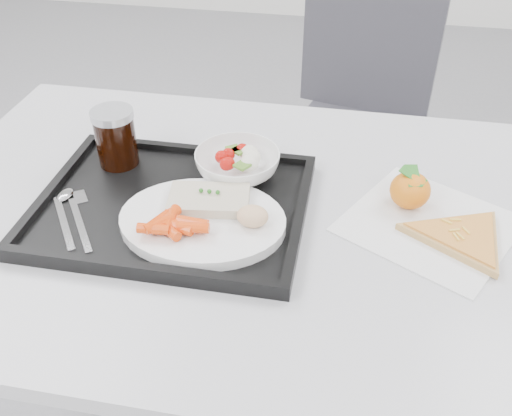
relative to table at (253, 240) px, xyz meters
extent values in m
cube|color=silver|center=(0.00, 0.00, 0.05)|extent=(1.20, 0.80, 0.03)
cylinder|color=#47474C|center=(-0.54, 0.34, -0.32)|extent=(0.04, 0.04, 0.72)
cylinder|color=#47474C|center=(0.54, 0.34, -0.32)|extent=(0.04, 0.04, 0.72)
cube|color=#3B3A41|center=(0.18, 0.78, -0.23)|extent=(0.51, 0.51, 0.04)
cube|color=#3B3A41|center=(0.18, 0.97, 0.02)|extent=(0.42, 0.13, 0.46)
cylinder|color=#47474C|center=(0.00, 0.60, -0.47)|extent=(0.03, 0.03, 0.43)
cylinder|color=#47474C|center=(0.36, 0.60, -0.47)|extent=(0.03, 0.03, 0.43)
cylinder|color=#47474C|center=(0.00, 0.96, -0.47)|extent=(0.03, 0.03, 0.43)
cylinder|color=#47474C|center=(0.36, 0.96, -0.47)|extent=(0.03, 0.03, 0.43)
cube|color=black|center=(-0.13, -0.02, 0.07)|extent=(0.45, 0.35, 0.01)
cube|color=black|center=(-0.13, 0.14, 0.09)|extent=(0.45, 0.02, 0.01)
cube|color=black|center=(-0.13, -0.19, 0.09)|extent=(0.45, 0.02, 0.01)
cube|color=black|center=(0.08, -0.02, 0.09)|extent=(0.02, 0.32, 0.01)
cube|color=black|center=(-0.35, -0.02, 0.09)|extent=(0.02, 0.32, 0.01)
cylinder|color=white|center=(-0.07, -0.07, 0.09)|extent=(0.27, 0.27, 0.02)
cube|color=beige|center=(-0.07, -0.04, 0.11)|extent=(0.14, 0.10, 0.02)
sphere|color=#236B1C|center=(-0.08, -0.03, 0.12)|extent=(0.01, 0.01, 0.01)
sphere|color=#236B1C|center=(-0.07, -0.03, 0.12)|extent=(0.01, 0.01, 0.01)
sphere|color=#236B1C|center=(-0.05, -0.03, 0.12)|extent=(0.01, 0.01, 0.01)
ellipsoid|color=tan|center=(0.01, -0.07, 0.12)|extent=(0.06, 0.06, 0.03)
imported|color=white|center=(-0.04, 0.08, 0.11)|extent=(0.15, 0.15, 0.05)
cylinder|color=black|center=(-0.27, 0.08, 0.13)|extent=(0.07, 0.07, 0.10)
cylinder|color=#A5A8AD|center=(-0.27, 0.08, 0.18)|extent=(0.08, 0.08, 0.01)
cube|color=silver|center=(-0.29, -0.11, 0.08)|extent=(0.09, 0.13, 0.00)
ellipsoid|color=silver|center=(-0.32, -0.04, 0.09)|extent=(0.04, 0.05, 0.01)
cube|color=silver|center=(-0.26, -0.11, 0.08)|extent=(0.09, 0.13, 0.00)
cube|color=silver|center=(-0.30, -0.04, 0.08)|extent=(0.04, 0.04, 0.00)
cube|color=silver|center=(0.29, 0.02, 0.07)|extent=(0.33, 0.33, 0.00)
ellipsoid|color=#F1A413|center=(0.26, 0.06, 0.10)|extent=(0.08, 0.08, 0.06)
cube|color=#236B1C|center=(0.26, 0.06, 0.13)|extent=(0.03, 0.05, 0.02)
cube|color=#236B1C|center=(0.26, 0.06, 0.13)|extent=(0.05, 0.04, 0.02)
cylinder|color=tan|center=(0.34, -0.02, 0.08)|extent=(0.23, 0.23, 0.01)
cylinder|color=#C84B05|center=(0.34, -0.02, 0.08)|extent=(0.20, 0.20, 0.00)
cube|color=#EABC47|center=(0.35, -0.01, 0.09)|extent=(0.01, 0.02, 0.00)
cube|color=#EABC47|center=(0.33, -0.02, 0.09)|extent=(0.02, 0.01, 0.00)
cube|color=#EABC47|center=(0.34, -0.03, 0.09)|extent=(0.01, 0.02, 0.00)
cube|color=#EABC47|center=(0.33, -0.03, 0.09)|extent=(0.01, 0.02, 0.00)
cube|color=#EABC47|center=(0.32, 0.00, 0.09)|extent=(0.02, 0.01, 0.00)
cube|color=#EABC47|center=(0.33, 0.01, 0.09)|extent=(0.02, 0.01, 0.00)
cylinder|color=#EA420C|center=(-0.13, -0.13, 0.12)|extent=(0.05, 0.02, 0.02)
cylinder|color=#EA420C|center=(-0.07, -0.11, 0.12)|extent=(0.05, 0.02, 0.02)
cylinder|color=#EA420C|center=(-0.11, -0.10, 0.11)|extent=(0.03, 0.05, 0.02)
cylinder|color=#EA420C|center=(-0.11, -0.13, 0.11)|extent=(0.05, 0.04, 0.02)
cylinder|color=#EA420C|center=(-0.11, -0.12, 0.11)|extent=(0.05, 0.04, 0.02)
cylinder|color=#EA420C|center=(-0.09, -0.12, 0.11)|extent=(0.05, 0.03, 0.02)
cylinder|color=#EA420C|center=(-0.13, -0.10, 0.11)|extent=(0.04, 0.05, 0.02)
cylinder|color=#EA420C|center=(-0.07, -0.12, 0.11)|extent=(0.05, 0.02, 0.02)
cylinder|color=#EA420C|center=(-0.12, -0.12, 0.12)|extent=(0.04, 0.05, 0.02)
cylinder|color=#EA420C|center=(-0.11, -0.10, 0.12)|extent=(0.02, 0.05, 0.02)
sphere|color=#AD0E08|center=(-0.06, 0.06, 0.12)|extent=(0.02, 0.02, 0.02)
sphere|color=#AD0E08|center=(-0.06, 0.06, 0.12)|extent=(0.02, 0.02, 0.02)
sphere|color=#AD0E08|center=(-0.04, 0.11, 0.12)|extent=(0.02, 0.02, 0.02)
sphere|color=#AD0E08|center=(-0.07, 0.08, 0.12)|extent=(0.02, 0.02, 0.02)
sphere|color=#AD0E08|center=(-0.06, 0.09, 0.12)|extent=(0.02, 0.02, 0.02)
ellipsoid|color=silver|center=(-0.03, 0.11, 0.12)|extent=(0.03, 0.03, 0.03)
ellipsoid|color=silver|center=(-0.02, 0.09, 0.12)|extent=(0.03, 0.03, 0.03)
ellipsoid|color=silver|center=(-0.02, 0.07, 0.12)|extent=(0.03, 0.03, 0.03)
cube|color=#507E27|center=(-0.05, 0.10, 0.12)|extent=(0.03, 0.03, 0.00)
cube|color=#507E27|center=(-0.06, 0.10, 0.12)|extent=(0.03, 0.03, 0.00)
cube|color=#507E27|center=(-0.03, 0.05, 0.12)|extent=(0.03, 0.03, 0.00)
camera|label=1|loc=(0.15, -0.76, 0.66)|focal=40.00mm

